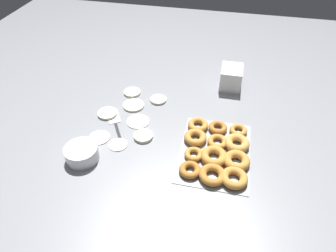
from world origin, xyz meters
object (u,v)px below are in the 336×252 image
Objects in this scene: pancake_7 at (142,136)px; container_stack at (231,78)px; pancake_5 at (107,113)px; batter_bowl at (82,153)px; pancake_2 at (134,105)px; pancake_6 at (158,99)px; spatula at (114,119)px; donut_tray at (217,152)px; pancake_0 at (99,137)px; pancake_1 at (118,144)px; pancake_3 at (138,121)px; pancake_4 at (132,92)px.

container_stack is (0.51, -0.37, 0.05)m from pancake_7.
batter_bowl is (-0.31, -0.00, 0.02)m from pancake_5.
pancake_7 is at bearing -153.01° from pancake_2.
pancake_6 is 0.27m from spatula.
donut_tray reaches higher than pancake_5.
pancake_6 is at bearing 120.62° from container_stack.
pancake_7 reaches higher than pancake_0.
pancake_5 is 0.25m from pancake_7.
pancake_1 is 0.97× the size of pancake_6.
pancake_3 is at bearing 164.40° from pancake_6.
pancake_1 is at bearing -47.66° from batter_bowl.
batter_bowl is at bearing 165.46° from pancake_2.
pancake_7 reaches higher than pancake_1.
pancake_2 is 0.41m from batter_bowl.
batter_bowl is at bearing 130.47° from pancake_7.
donut_tray is 1.84× the size of spatula.
batter_bowl reaches higher than pancake_2.
donut_tray reaches higher than pancake_3.
pancake_7 is at bearing -76.26° from pancake_0.
pancake_7 reaches higher than pancake_3.
pancake_0 is 0.79m from container_stack.
pancake_4 is 0.36m from pancake_7.
pancake_4 is at bearing -18.13° from pancake_5.
pancake_7 is 0.39× the size of spatula.
pancake_6 is 0.48m from donut_tray.
pancake_7 is (-0.12, -0.22, 0.00)m from pancake_5.
pancake_3 is 1.25× the size of pancake_7.
pancake_1 is 0.20× the size of donut_tray.
batter_bowl is at bearing 140.32° from spatula.
pancake_6 is at bearing -102.50° from pancake_4.
pancake_2 is at bearing 26.66° from pancake_3.
pancake_2 is 0.77× the size of batter_bowl.
pancake_1 is 0.12m from pancake_7.
pancake_2 is 0.14m from spatula.
pancake_3 is 0.25m from pancake_4.
pancake_5 is 0.69× the size of batter_bowl.
spatula is (0.13, 0.52, -0.02)m from donut_tray.
pancake_6 is 0.29m from pancake_7.
pancake_2 is 0.99× the size of pancake_3.
container_stack is at bearing -45.34° from pancake_0.
pancake_0 is 0.24× the size of donut_tray.
pancake_7 reaches higher than pancake_6.
donut_tray is (-0.36, -0.50, 0.01)m from pancake_4.
pancake_6 is (-0.03, -0.15, 0.00)m from pancake_4.
pancake_0 and pancake_3 have the same top height.
batter_bowl is 0.97× the size of container_stack.
pancake_6 is 0.21× the size of donut_tray.
pancake_7 is (0.07, -0.09, 0.00)m from pancake_1.
pancake_2 is 0.14m from pancake_5.
spatula is at bearing -8.97° from batter_bowl.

